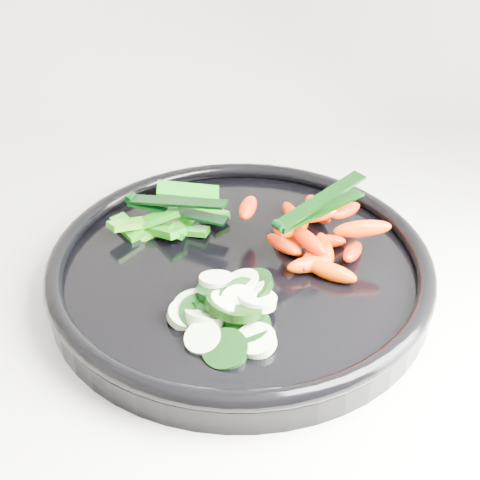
{
  "coord_description": "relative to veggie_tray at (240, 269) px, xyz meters",
  "views": [
    {
      "loc": [
        -0.26,
        1.11,
        1.35
      ],
      "look_at": [
        -0.28,
        1.63,
        0.99
      ],
      "focal_mm": 50.0,
      "sensor_mm": 36.0,
      "label": 1
    }
  ],
  "objects": [
    {
      "name": "pepper_pile",
      "position": [
        -0.08,
        0.07,
        0.01
      ],
      "size": [
        0.13,
        0.11,
        0.04
      ],
      "color": "#1B6F0A",
      "rests_on": "veggie_tray"
    },
    {
      "name": "tong_pepper",
      "position": [
        -0.07,
        0.07,
        0.03
      ],
      "size": [
        0.11,
        0.05,
        0.02
      ],
      "color": "black",
      "rests_on": "pepper_pile"
    },
    {
      "name": "veggie_tray",
      "position": [
        0.0,
        0.0,
        0.0
      ],
      "size": [
        0.48,
        0.48,
        0.04
      ],
      "color": "black",
      "rests_on": "counter"
    },
    {
      "name": "carrot_pile",
      "position": [
        0.07,
        0.03,
        0.02
      ],
      "size": [
        0.15,
        0.14,
        0.05
      ],
      "color": "#DA4A00",
      "rests_on": "veggie_tray"
    },
    {
      "name": "cucumber_pile",
      "position": [
        -0.01,
        -0.07,
        0.01
      ],
      "size": [
        0.11,
        0.13,
        0.04
      ],
      "color": "black",
      "rests_on": "veggie_tray"
    },
    {
      "name": "tong_carrot",
      "position": [
        0.07,
        0.03,
        0.05
      ],
      "size": [
        0.09,
        0.09,
        0.02
      ],
      "color": "black",
      "rests_on": "carrot_pile"
    }
  ]
}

